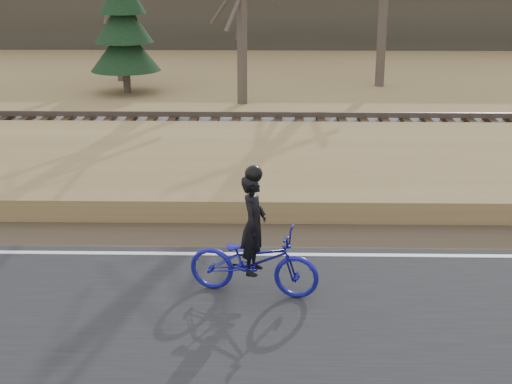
{
  "coord_description": "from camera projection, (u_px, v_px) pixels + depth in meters",
  "views": [
    {
      "loc": [
        -0.24,
        -11.13,
        5.0
      ],
      "look_at": [
        -0.47,
        0.5,
        1.1
      ],
      "focal_mm": 50.0,
      "sensor_mm": 36.0,
      "label": 1
    }
  ],
  "objects": [
    {
      "name": "embankment",
      "position": [
        280.0,
        177.0,
        16.05
      ],
      "size": [
        120.0,
        5.0,
        0.44
      ],
      "primitive_type": "cube",
      "color": "olive",
      "rests_on": "ground"
    },
    {
      "name": "conifer",
      "position": [
        123.0,
        21.0,
        26.08
      ],
      "size": [
        2.6,
        2.6,
        5.6
      ],
      "color": "brown",
      "rests_on": "ground"
    },
    {
      "name": "ground",
      "position": [
        283.0,
        263.0,
        12.14
      ],
      "size": [
        120.0,
        120.0,
        0.0
      ],
      "primitive_type": "plane",
      "color": "olive",
      "rests_on": "ground"
    },
    {
      "name": "ballast",
      "position": [
        278.0,
        136.0,
        19.65
      ],
      "size": [
        120.0,
        3.0,
        0.45
      ],
      "primitive_type": "cube",
      "color": "slate",
      "rests_on": "ground"
    },
    {
      "name": "cyclist",
      "position": [
        254.0,
        254.0,
        10.73
      ],
      "size": [
        2.1,
        1.11,
        2.03
      ],
      "rotation": [
        0.0,
        0.0,
        1.36
      ],
      "color": "navy",
      "rests_on": "road"
    },
    {
      "name": "shoulder",
      "position": [
        282.0,
        235.0,
        13.27
      ],
      "size": [
        120.0,
        1.6,
        0.04
      ],
      "primitive_type": "cube",
      "color": "#473A2B",
      "rests_on": "ground"
    },
    {
      "name": "edge_line",
      "position": [
        283.0,
        254.0,
        12.3
      ],
      "size": [
        120.0,
        0.12,
        0.01
      ],
      "primitive_type": "cube",
      "color": "silver",
      "rests_on": "road"
    },
    {
      "name": "road",
      "position": [
        286.0,
        336.0,
        9.76
      ],
      "size": [
        120.0,
        6.0,
        0.06
      ],
      "primitive_type": "cube",
      "color": "black",
      "rests_on": "ground"
    },
    {
      "name": "railroad",
      "position": [
        279.0,
        125.0,
        19.55
      ],
      "size": [
        120.0,
        2.4,
        0.29
      ],
      "color": "black",
      "rests_on": "ballast"
    }
  ]
}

